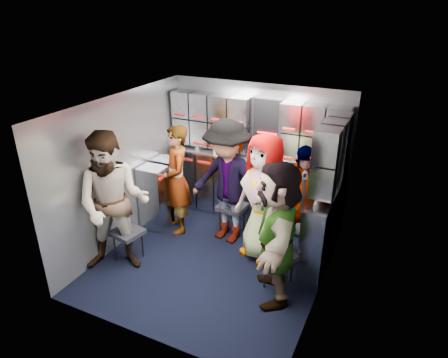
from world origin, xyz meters
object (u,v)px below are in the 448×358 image
at_px(jump_seat_near_right, 279,259).
at_px(jump_seat_near_left, 127,234).
at_px(attendant_arc_c, 264,198).
at_px(attendant_arc_e, 276,233).
at_px(attendant_standing, 177,180).
at_px(attendant_arc_a, 114,204).
at_px(attendant_arc_b, 227,183).
at_px(jump_seat_mid_left, 232,208).
at_px(attendant_arc_d, 299,207).
at_px(jump_seat_mid_right, 300,231).
at_px(jump_seat_center, 267,224).

bearing_deg(jump_seat_near_right, jump_seat_near_left, -170.26).
bearing_deg(attendant_arc_c, attendant_arc_e, -35.17).
bearing_deg(attendant_standing, attendant_arc_a, -49.37).
bearing_deg(attendant_arc_b, jump_seat_mid_left, 101.06).
xyz_separation_m(attendant_arc_d, attendant_arc_e, (-0.06, -0.74, 0.03)).
xyz_separation_m(attendant_standing, attendant_arc_e, (1.77, -0.78, 0.04)).
bearing_deg(jump_seat_mid_right, attendant_standing, -175.82).
height_order(attendant_arc_c, attendant_arc_d, attendant_arc_c).
bearing_deg(attendant_arc_c, jump_seat_near_right, -27.17).
xyz_separation_m(jump_seat_mid_right, attendant_arc_c, (-0.46, -0.23, 0.50)).
xyz_separation_m(jump_seat_mid_right, attendant_arc_a, (-2.03, -1.26, 0.55)).
bearing_deg(attendant_standing, jump_seat_near_left, -51.30).
distance_m(jump_seat_near_left, jump_seat_center, 1.88).
xyz_separation_m(jump_seat_near_left, jump_seat_mid_right, (2.03, 1.08, -0.02)).
xyz_separation_m(attendant_standing, attendant_arc_a, (-0.21, -1.12, 0.11)).
height_order(jump_seat_near_right, attendant_arc_b, attendant_arc_b).
bearing_deg(attendant_arc_c, jump_seat_mid_right, 51.03).
xyz_separation_m(attendant_standing, attendant_arc_d, (1.82, -0.05, 0.01)).
height_order(jump_seat_near_left, jump_seat_near_right, jump_seat_near_left).
distance_m(jump_seat_mid_left, jump_seat_mid_right, 1.07).
bearing_deg(jump_seat_near_right, attendant_arc_b, 145.83).
bearing_deg(attendant_arc_d, jump_seat_mid_right, 69.08).
distance_m(jump_seat_near_left, attendant_arc_d, 2.26).
bearing_deg(attendant_arc_d, jump_seat_near_left, -177.09).
xyz_separation_m(jump_seat_near_right, attendant_arc_b, (-1.00, 0.68, 0.52)).
bearing_deg(attendant_arc_d, attendant_arc_c, 164.95).
height_order(attendant_arc_d, attendant_arc_e, attendant_arc_e).
bearing_deg(attendant_arc_d, jump_seat_mid_left, 143.08).
relative_size(jump_seat_mid_left, jump_seat_near_right, 1.02).
xyz_separation_m(jump_seat_center, attendant_arc_e, (0.40, -0.87, 0.47)).
bearing_deg(jump_seat_near_left, attendant_arc_d, 23.84).
bearing_deg(jump_seat_mid_right, attendant_arc_e, -93.47).
height_order(jump_seat_mid_right, jump_seat_near_right, jump_seat_near_right).
bearing_deg(jump_seat_near_right, attendant_standing, 161.12).
height_order(jump_seat_near_left, jump_seat_mid_left, jump_seat_mid_left).
relative_size(jump_seat_near_left, attendant_arc_c, 0.25).
distance_m(attendant_arc_b, attendant_arc_c, 0.63).
bearing_deg(attendant_arc_b, jump_seat_mid_right, 14.09).
bearing_deg(jump_seat_mid_right, jump_seat_center, -174.13).
xyz_separation_m(jump_seat_mid_right, jump_seat_near_right, (-0.06, -0.74, 0.01)).
relative_size(jump_seat_near_right, attendant_standing, 0.28).
relative_size(attendant_arc_a, attendant_arc_b, 1.03).
xyz_separation_m(jump_seat_mid_left, attendant_arc_d, (1.06, -0.30, 0.41)).
bearing_deg(attendant_standing, jump_seat_mid_right, 55.22).
bearing_deg(attendant_arc_e, attendant_arc_d, 152.31).
height_order(attendant_arc_b, attendant_arc_d, attendant_arc_b).
height_order(jump_seat_near_left, attendant_arc_a, attendant_arc_a).
height_order(attendant_arc_b, attendant_arc_e, attendant_arc_b).
xyz_separation_m(attendant_arc_b, attendant_arc_e, (1.00, -0.86, -0.05)).
xyz_separation_m(jump_seat_near_left, attendant_arc_d, (2.03, 0.90, 0.43)).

